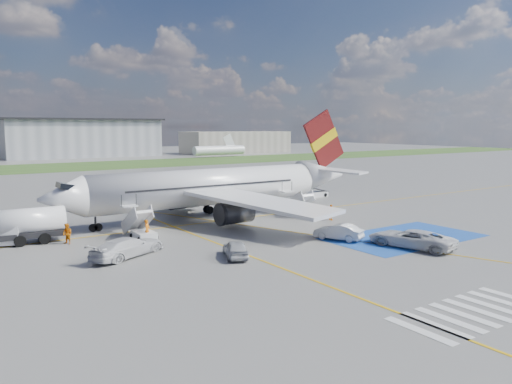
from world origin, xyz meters
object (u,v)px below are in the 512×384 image
Objects in this scene: car_silver_a at (235,249)px; car_silver_b at (338,232)px; belt_loader at (314,195)px; van_white_b at (128,244)px; van_white_a at (411,235)px; airliner at (220,186)px; gpu_cart at (5,236)px; fuel_tanker at (10,230)px.

car_silver_b is at bearing -157.88° from car_silver_a.
van_white_b reaches higher than belt_loader.
car_silver_b is at bearing -74.86° from van_white_a.
airliner is at bearing -103.22° from car_silver_b.
gpu_cart is 40.87m from belt_loader.
car_silver_b is (24.35, -13.75, -0.13)m from gpu_cart.
gpu_cart is 33.34m from van_white_a.
fuel_tanker reaches higher than gpu_cart.
car_silver_b is (-15.79, -21.48, 0.36)m from belt_loader.
fuel_tanker is 40.44m from belt_loader.
airliner is 21.76m from van_white_a.
airliner is 6.88× the size of van_white_a.
belt_loader is 26.66m from car_silver_b.
airliner is 17.37m from car_silver_a.
gpu_cart is 0.55× the size of belt_loader.
belt_loader is 1.18× the size of car_silver_a.
belt_loader is at bearing 14.44° from fuel_tanker.
belt_loader is (18.71, 6.05, -3.05)m from airliner.
fuel_tanker reaches higher than car_silver_b.
van_white_b reaches higher than car_silver_a.
fuel_tanker is 1.75× the size of van_white_b.
fuel_tanker is 0.62m from gpu_cart.
van_white_a reaches higher than gpu_cart.
van_white_b is at bearing -13.74° from car_silver_a.
airliner is 8.62× the size of car_silver_b.
car_silver_a is at bearing -139.70° from belt_loader.
fuel_tanker is 1.66× the size of van_white_a.
van_white_a reaches higher than van_white_b.
belt_loader is 0.90× the size of van_white_b.
airliner is at bearing -93.92° from car_silver_a.
airliner reaches higher than van_white_a.
gpu_cart is 0.47× the size of van_white_a.
fuel_tanker is 2.08× the size of car_silver_b.
gpu_cart is at bearing -154.70° from fuel_tanker.
fuel_tanker is at bearing -175.90° from airliner.
van_white_a is at bearing -143.78° from van_white_b.
car_silver_a is 10.53m from car_silver_b.
fuel_tanker reaches higher than car_silver_a.
gpu_cart is at bearing -53.43° from car_silver_b.
car_silver_b is (2.93, -15.43, -2.69)m from airliner.
gpu_cart is at bearing -167.96° from belt_loader.
gpu_cart reaches higher than car_silver_b.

